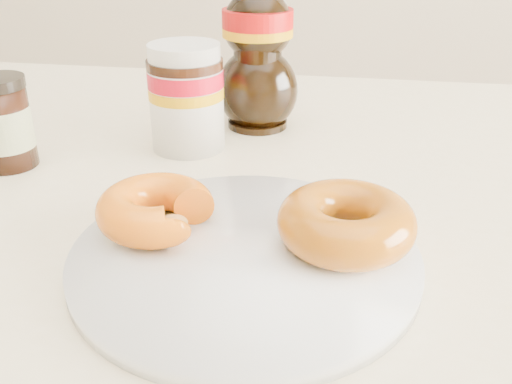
% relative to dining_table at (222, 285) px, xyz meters
% --- Properties ---
extents(dining_table, '(1.40, 0.90, 0.75)m').
position_rel_dining_table_xyz_m(dining_table, '(0.00, 0.00, 0.00)').
color(dining_table, '#FCEAC0').
rests_on(dining_table, ground).
extents(plate, '(0.26, 0.26, 0.01)m').
position_rel_dining_table_xyz_m(plate, '(0.04, -0.08, 0.09)').
color(plate, white).
rests_on(plate, dining_table).
extents(donut_bitten, '(0.12, 0.12, 0.03)m').
position_rel_dining_table_xyz_m(donut_bitten, '(-0.04, -0.06, 0.11)').
color(donut_bitten, '#D75A0C').
rests_on(donut_bitten, plate).
extents(donut_whole, '(0.12, 0.12, 0.04)m').
position_rel_dining_table_xyz_m(donut_whole, '(0.11, -0.06, 0.11)').
color(donut_whole, '#9E460A').
rests_on(donut_whole, plate).
extents(nutella_jar, '(0.08, 0.08, 0.11)m').
position_rel_dining_table_xyz_m(nutella_jar, '(-0.06, 0.13, 0.14)').
color(nutella_jar, white).
rests_on(nutella_jar, dining_table).
extents(syrup_bottle, '(0.11, 0.10, 0.18)m').
position_rel_dining_table_xyz_m(syrup_bottle, '(-0.00, 0.21, 0.18)').
color(syrup_bottle, black).
rests_on(syrup_bottle, dining_table).
extents(dark_jar, '(0.06, 0.06, 0.09)m').
position_rel_dining_table_xyz_m(dark_jar, '(-0.23, 0.06, 0.13)').
color(dark_jar, black).
rests_on(dark_jar, dining_table).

